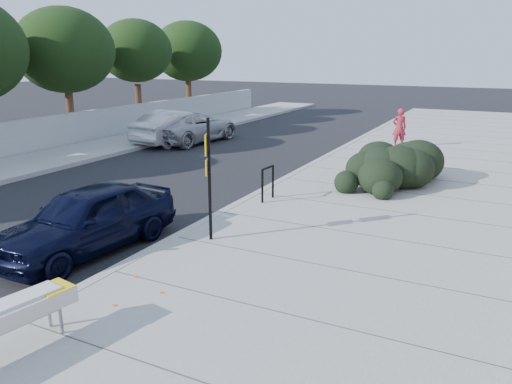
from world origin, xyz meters
TOP-DOWN VIEW (x-y plane):
  - ground at (0.00, 0.00)m, footprint 120.00×120.00m
  - sidewalk_near at (5.60, 5.00)m, footprint 11.20×50.00m
  - sidewalk_far at (-9.50, 5.00)m, footprint 3.00×50.00m
  - curb_near at (0.00, 5.00)m, footprint 0.22×50.00m
  - curb_far at (-8.00, 5.00)m, footprint 0.22×50.00m
  - far_wall at (-11.20, 5.00)m, footprint 0.30×40.00m
  - tree_far_d at (-12.50, 9.00)m, footprint 4.60×4.60m
  - tree_far_e at (-12.50, 14.00)m, footprint 4.00×4.00m
  - tree_far_f at (-12.50, 19.00)m, footprint 4.40×4.40m
  - bike_rack at (0.60, 3.50)m, footprint 0.10×0.65m
  - sign_post at (0.79, 0.22)m, footprint 0.16×0.28m
  - hedge at (3.18, 7.00)m, footprint 2.05×4.05m
  - sedan_navy at (-1.37, -1.16)m, footprint 2.01×4.25m
  - wagon_silver at (-7.50, 10.60)m, footprint 2.12×4.78m
  - suv_silver at (-7.04, 11.25)m, footprint 2.72×5.20m
  - pedestrian at (2.14, 13.32)m, footprint 0.72×0.62m

SIDE VIEW (x-z plane):
  - ground at x=0.00m, z-range 0.00..0.00m
  - sidewalk_near at x=5.60m, z-range 0.00..0.15m
  - sidewalk_far at x=-9.50m, z-range 0.00..0.15m
  - curb_near at x=0.00m, z-range 0.00..0.17m
  - curb_far at x=-8.00m, z-range 0.00..0.17m
  - suv_silver at x=-7.04m, z-range 0.00..1.40m
  - sedan_navy at x=-1.37m, z-range 0.00..1.40m
  - bike_rack at x=0.60m, z-range 0.25..1.19m
  - far_wall at x=-11.20m, z-range 0.00..1.50m
  - wagon_silver at x=-7.50m, z-range 0.00..1.53m
  - hedge at x=3.18m, z-range 0.15..1.66m
  - pedestrian at x=2.14m, z-range 0.15..1.82m
  - sign_post at x=0.79m, z-range 0.33..2.96m
  - tree_far_e at x=-12.50m, z-range 1.23..7.13m
  - tree_far_f at x=-12.50m, z-range 1.15..7.22m
  - tree_far_d at x=-12.50m, z-range 1.11..7.27m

